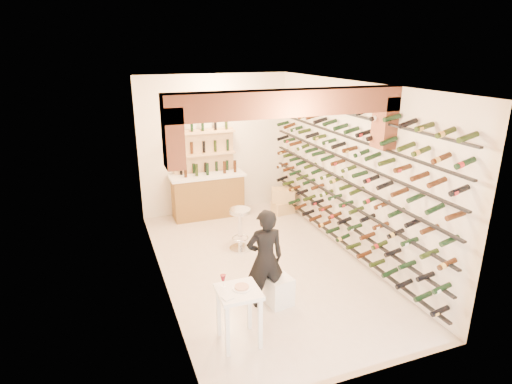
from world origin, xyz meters
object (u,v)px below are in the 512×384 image
white_stool (279,291)px  chrome_barstool (240,226)px  back_counter (208,194)px  person (265,259)px  wine_rack (340,175)px  tasting_table (238,300)px  crate_lower (283,207)px

white_stool → chrome_barstool: chrome_barstool is taller
back_counter → person: (-0.12, -3.84, 0.25)m
wine_rack → tasting_table: 3.33m
person → chrome_barstool: 1.96m
white_stool → crate_lower: white_stool is taller
person → chrome_barstool: size_ratio=1.86×
back_counter → tasting_table: back_counter is taller
white_stool → crate_lower: bearing=65.0°
wine_rack → tasting_table: (-2.60, -1.87, -0.90)m
wine_rack → chrome_barstool: wine_rack is taller
wine_rack → back_counter: (-1.83, 2.65, -1.02)m
tasting_table → crate_lower: 4.79m
wine_rack → crate_lower: size_ratio=11.79×
white_stool → person: size_ratio=0.29×
back_counter → tasting_table: bearing=-99.6°
tasting_table → crate_lower: (2.47, 4.07, -0.50)m
chrome_barstool → wine_rack: bearing=-23.3°
wine_rack → white_stool: size_ratio=12.67×
tasting_table → chrome_barstool: bearing=72.1°
wine_rack → white_stool: (-1.74, -1.25, -1.32)m
wine_rack → chrome_barstool: bearing=156.7°
wine_rack → crate_lower: wine_rack is taller
back_counter → crate_lower: (1.70, -0.45, -0.39)m
person → crate_lower: person is taller
wine_rack → crate_lower: (-0.13, 2.20, -1.40)m
tasting_table → back_counter: bearing=81.6°
tasting_table → person: 0.95m
back_counter → white_stool: 3.91m
tasting_table → chrome_barstool: 2.76m
white_stool → person: (-0.21, 0.06, 0.55)m
back_counter → person: bearing=-91.8°
wine_rack → back_counter: size_ratio=3.35×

